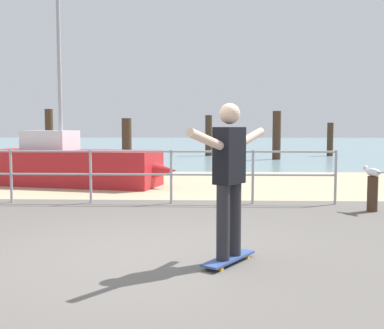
{
  "coord_description": "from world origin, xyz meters",
  "views": [
    {
      "loc": [
        0.76,
        -5.27,
        1.48
      ],
      "look_at": [
        0.48,
        2.0,
        0.9
      ],
      "focal_mm": 43.7,
      "sensor_mm": 36.0,
      "label": 1
    }
  ],
  "objects": [
    {
      "name": "sea_surface",
      "position": [
        0.0,
        35.0,
        0.0
      ],
      "size": [
        72.0,
        50.0,
        0.04
      ],
      "primitive_type": "cube",
      "color": "#75939E",
      "rests_on": "ground"
    },
    {
      "name": "railing_fence",
      "position": [
        -1.53,
        3.6,
        0.69
      ],
      "size": [
        9.41,
        0.05,
        1.05
      ],
      "color": "#9EA0A5",
      "rests_on": "ground"
    },
    {
      "name": "groyne_post_3",
      "position": [
        3.8,
        16.07,
        1.11
      ],
      "size": [
        0.38,
        0.38,
        2.21
      ],
      "primitive_type": "cylinder",
      "color": "#422D1E",
      "rests_on": "ground"
    },
    {
      "name": "groyne_post_2",
      "position": [
        0.71,
        18.69,
        1.05
      ],
      "size": [
        0.35,
        0.35,
        2.1
      ],
      "primitive_type": "cylinder",
      "color": "#422D1E",
      "rests_on": "ground"
    },
    {
      "name": "ground_plane",
      "position": [
        0.0,
        -1.0,
        0.0
      ],
      "size": [
        24.0,
        10.0,
        0.04
      ],
      "primitive_type": "cube",
      "color": "#605B56",
      "rests_on": "ground"
    },
    {
      "name": "skateboarder",
      "position": [
        0.97,
        -0.33,
        1.02
      ],
      "size": [
        0.88,
        1.25,
        1.65
      ],
      "color": "#26262B",
      "rests_on": "skateboard"
    },
    {
      "name": "seagull",
      "position": [
        3.59,
        2.9,
        0.71
      ],
      "size": [
        0.26,
        0.47,
        0.18
      ],
      "color": "white",
      "rests_on": "bollard_short"
    },
    {
      "name": "groyne_post_0",
      "position": [
        -5.47,
        12.67,
        1.09
      ],
      "size": [
        0.31,
        0.31,
        2.19
      ],
      "primitive_type": "cylinder",
      "color": "#422D1E",
      "rests_on": "ground"
    },
    {
      "name": "groyne_post_1",
      "position": [
        -2.38,
        12.32,
        0.91
      ],
      "size": [
        0.37,
        0.37,
        1.82
      ],
      "primitive_type": "cylinder",
      "color": "#422D1E",
      "rests_on": "ground"
    },
    {
      "name": "beach_strip",
      "position": [
        0.0,
        7.0,
        0.0
      ],
      "size": [
        24.0,
        6.0,
        0.04
      ],
      "primitive_type": "cube",
      "color": "tan",
      "rests_on": "ground"
    },
    {
      "name": "bollard_short",
      "position": [
        3.59,
        2.88,
        0.32
      ],
      "size": [
        0.18,
        0.18,
        0.63
      ],
      "primitive_type": "cylinder",
      "color": "#422D1E",
      "rests_on": "ground"
    },
    {
      "name": "groyne_post_4",
      "position": [
        6.89,
        18.74,
        0.86
      ],
      "size": [
        0.31,
        0.31,
        1.71
      ],
      "primitive_type": "cylinder",
      "color": "#422D1E",
      "rests_on": "ground"
    },
    {
      "name": "sailboat",
      "position": [
        -2.56,
        6.33,
        0.53
      ],
      "size": [
        5.07,
        2.3,
        5.9
      ],
      "color": "#B21E23",
      "rests_on": "ground"
    },
    {
      "name": "skateboard",
      "position": [
        0.97,
        -0.33,
        0.07
      ],
      "size": [
        0.61,
        0.78,
        0.08
      ],
      "color": "#334C8C",
      "rests_on": "ground"
    }
  ]
}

